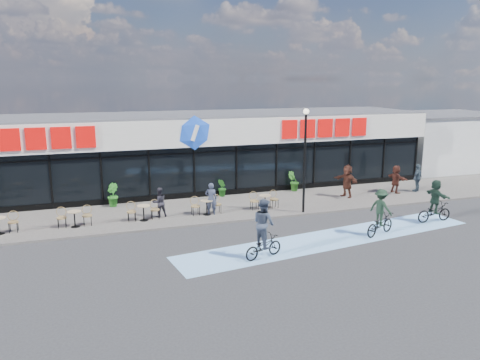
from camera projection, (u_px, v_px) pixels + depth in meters
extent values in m
plane|color=#28282B|center=(232.00, 238.00, 20.09)|extent=(120.00, 120.00, 0.00)
cube|color=#605B55|center=(206.00, 209.00, 24.25)|extent=(44.00, 5.00, 0.10)
cube|color=#7BB3E9|center=(332.00, 239.00, 19.95)|extent=(14.17, 4.13, 0.01)
cube|color=black|center=(183.00, 164.00, 29.03)|extent=(30.00, 6.00, 3.00)
cube|color=silver|center=(183.00, 128.00, 28.42)|extent=(30.60, 6.30, 1.50)
cube|color=#47474C|center=(182.00, 115.00, 28.39)|extent=(30.60, 6.30, 0.10)
cube|color=navy|center=(194.00, 146.00, 25.89)|extent=(30.60, 0.08, 0.18)
cube|color=black|center=(194.00, 153.00, 25.98)|extent=(30.00, 0.06, 0.08)
cube|color=black|center=(195.00, 196.00, 26.51)|extent=(30.00, 0.10, 0.40)
cube|color=#C30907|center=(36.00, 139.00, 22.99)|extent=(5.63, 0.18, 1.10)
cube|color=#C30907|center=(325.00, 128.00, 27.99)|extent=(5.63, 0.18, 1.10)
ellipsoid|color=blue|center=(195.00, 133.00, 25.49)|extent=(1.90, 0.24, 1.90)
cylinder|color=black|center=(51.00, 182.00, 23.88)|extent=(0.10, 0.10, 3.00)
cylinder|color=black|center=(102.00, 179.00, 24.66)|extent=(0.10, 0.10, 3.00)
cylinder|color=black|center=(150.00, 176.00, 25.44)|extent=(0.10, 0.10, 3.00)
cylinder|color=black|center=(194.00, 173.00, 26.23)|extent=(0.10, 0.10, 3.00)
cylinder|color=black|center=(237.00, 170.00, 27.01)|extent=(0.10, 0.10, 3.00)
cylinder|color=black|center=(276.00, 168.00, 27.79)|extent=(0.10, 0.10, 3.00)
cylinder|color=black|center=(314.00, 165.00, 28.57)|extent=(0.10, 0.10, 3.00)
cylinder|color=black|center=(350.00, 163.00, 29.36)|extent=(0.10, 0.10, 3.00)
cylinder|color=black|center=(384.00, 161.00, 30.14)|extent=(0.10, 0.10, 3.00)
cylinder|color=black|center=(416.00, 159.00, 30.92)|extent=(0.10, 0.10, 3.00)
cube|color=silver|center=(440.00, 141.00, 36.27)|extent=(9.00, 7.00, 4.00)
cube|color=#47474C|center=(443.00, 114.00, 35.83)|extent=(9.20, 7.20, 0.12)
cylinder|color=black|center=(305.00, 164.00, 23.09)|extent=(0.12, 0.12, 4.94)
sphere|color=#FFF2CC|center=(306.00, 111.00, 22.54)|extent=(0.28, 0.28, 0.28)
cylinder|color=black|center=(0.00, 234.00, 20.25)|extent=(0.40, 0.40, 0.02)
cylinder|color=tan|center=(74.00, 212.00, 21.07)|extent=(0.60, 0.60, 0.04)
cylinder|color=black|center=(75.00, 219.00, 21.14)|extent=(0.06, 0.06, 0.70)
cylinder|color=black|center=(75.00, 227.00, 21.22)|extent=(0.40, 0.40, 0.02)
cylinder|color=tan|center=(143.00, 206.00, 22.03)|extent=(0.60, 0.60, 0.04)
cylinder|color=black|center=(144.00, 213.00, 22.11)|extent=(0.06, 0.06, 0.70)
cylinder|color=black|center=(144.00, 220.00, 22.18)|extent=(0.40, 0.40, 0.02)
cylinder|color=tan|center=(207.00, 201.00, 23.00)|extent=(0.60, 0.60, 0.04)
cylinder|color=black|center=(207.00, 207.00, 23.07)|extent=(0.06, 0.06, 0.70)
cylinder|color=black|center=(207.00, 214.00, 23.15)|extent=(0.40, 0.40, 0.02)
cylinder|color=tan|center=(265.00, 196.00, 23.97)|extent=(0.60, 0.60, 0.04)
cylinder|color=black|center=(265.00, 202.00, 24.04)|extent=(0.06, 0.06, 0.70)
cylinder|color=black|center=(265.00, 209.00, 24.12)|extent=(0.40, 0.40, 0.02)
imported|color=#256E1F|center=(112.00, 195.00, 24.55)|extent=(0.73, 0.81, 1.22)
imported|color=#1C5317|center=(222.00, 188.00, 26.60)|extent=(0.47, 0.57, 1.03)
imported|color=#225518|center=(293.00, 181.00, 27.94)|extent=(0.72, 0.61, 1.19)
imported|color=#2F3449|center=(211.00, 199.00, 23.04)|extent=(0.67, 0.54, 1.60)
imported|color=#23212A|center=(159.00, 202.00, 22.65)|extent=(0.79, 0.66, 1.46)
imported|color=#3E1E16|center=(347.00, 181.00, 26.45)|extent=(1.01, 1.80, 1.85)
imported|color=#462019|center=(396.00, 179.00, 27.45)|extent=(0.63, 1.56, 1.64)
imported|color=#303E4B|center=(417.00, 178.00, 27.79)|extent=(1.04, 0.79, 1.64)
imported|color=black|center=(380.00, 224.00, 20.35)|extent=(1.96, 1.30, 0.97)
imported|color=black|center=(381.00, 207.00, 20.19)|extent=(0.94, 1.18, 1.60)
imported|color=black|center=(434.00, 212.00, 22.23)|extent=(1.82, 0.65, 0.96)
imported|color=#192D22|center=(436.00, 196.00, 22.07)|extent=(0.48, 1.49, 1.60)
imported|color=black|center=(263.00, 247.00, 17.74)|extent=(1.79, 1.08, 0.89)
imported|color=#343E51|center=(264.00, 223.00, 17.54)|extent=(0.95, 1.08, 1.87)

